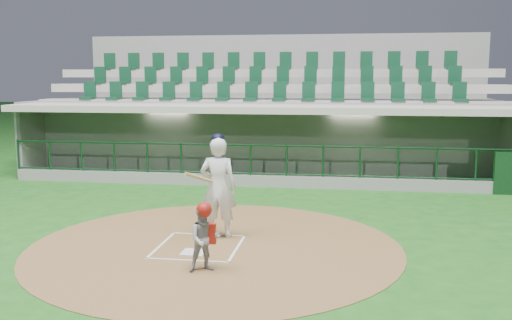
% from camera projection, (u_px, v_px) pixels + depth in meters
% --- Properties ---
extents(ground, '(120.00, 120.00, 0.00)m').
position_uv_depth(ground, '(203.00, 243.00, 11.28)').
color(ground, '#174F16').
rests_on(ground, ground).
extents(dirt_circle, '(7.20, 7.20, 0.01)m').
position_uv_depth(dirt_circle, '(215.00, 246.00, 11.04)').
color(dirt_circle, brown).
rests_on(dirt_circle, ground).
extents(home_plate, '(0.43, 0.43, 0.02)m').
position_uv_depth(home_plate, '(193.00, 252.00, 10.59)').
color(home_plate, silver).
rests_on(home_plate, dirt_circle).
extents(batter_box_chalk, '(1.55, 1.80, 0.01)m').
position_uv_depth(batter_box_chalk, '(199.00, 246.00, 10.99)').
color(batter_box_chalk, white).
rests_on(batter_box_chalk, ground).
extents(dugout_structure, '(16.40, 3.70, 3.00)m').
position_uv_depth(dugout_structure, '(264.00, 147.00, 18.79)').
color(dugout_structure, slate).
rests_on(dugout_structure, ground).
extents(seating_deck, '(17.00, 6.72, 5.15)m').
position_uv_depth(seating_deck, '(272.00, 126.00, 21.75)').
color(seating_deck, slate).
rests_on(seating_deck, ground).
extents(batter, '(0.92, 0.89, 2.13)m').
position_uv_depth(batter, '(218.00, 186.00, 11.53)').
color(batter, silver).
rests_on(batter, dirt_circle).
extents(catcher, '(0.66, 0.60, 1.18)m').
position_uv_depth(catcher, '(204.00, 237.00, 9.54)').
color(catcher, gray).
rests_on(catcher, dirt_circle).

